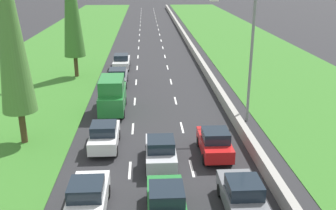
% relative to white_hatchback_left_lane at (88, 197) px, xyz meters
% --- Properties ---
extents(ground_plane, '(300.00, 300.00, 0.00)m').
position_rel_white_hatchback_left_lane_xyz_m(ground_plane, '(3.50, 42.90, -0.84)').
color(ground_plane, '#28282B').
rests_on(ground_plane, ground).
extents(grass_verge_left, '(14.00, 140.00, 0.04)m').
position_rel_white_hatchback_left_lane_xyz_m(grass_verge_left, '(-9.15, 42.90, -0.82)').
color(grass_verge_left, '#387528').
rests_on(grass_verge_left, ground).
extents(grass_verge_right, '(14.00, 140.00, 0.04)m').
position_rel_white_hatchback_left_lane_xyz_m(grass_verge_right, '(17.85, 42.90, -0.82)').
color(grass_verge_right, '#387528').
rests_on(grass_verge_right, ground).
extents(median_barrier, '(0.44, 120.00, 0.85)m').
position_rel_white_hatchback_left_lane_xyz_m(median_barrier, '(9.20, 42.90, -0.41)').
color(median_barrier, '#9E9B93').
rests_on(median_barrier, ground).
extents(lane_markings, '(3.64, 116.00, 0.01)m').
position_rel_white_hatchback_left_lane_xyz_m(lane_markings, '(3.50, 42.90, -0.83)').
color(lane_markings, white).
rests_on(lane_markings, ground).
extents(white_hatchback_left_lane, '(1.74, 3.90, 1.72)m').
position_rel_white_hatchback_left_lane_xyz_m(white_hatchback_left_lane, '(0.00, 0.00, 0.00)').
color(white_hatchback_left_lane, white).
rests_on(white_hatchback_left_lane, ground).
extents(green_hatchback_centre_lane, '(1.74, 3.90, 1.72)m').
position_rel_white_hatchback_left_lane_xyz_m(green_hatchback_centre_lane, '(3.56, -0.64, 0.00)').
color(green_hatchback_centre_lane, '#237A33').
rests_on(green_hatchback_centre_lane, ground).
extents(white_hatchback_left_lane_third, '(1.74, 3.90, 1.72)m').
position_rel_white_hatchback_left_lane_xyz_m(white_hatchback_left_lane_third, '(0.09, 6.92, 0.00)').
color(white_hatchback_left_lane_third, white).
rests_on(white_hatchback_left_lane_third, ground).
extents(green_van_left_lane, '(1.96, 4.90, 2.82)m').
position_rel_white_hatchback_left_lane_xyz_m(green_van_left_lane, '(0.10, 13.52, 0.56)').
color(green_van_left_lane, '#237A33').
rests_on(green_van_left_lane, ground).
extents(grey_hatchback_right_lane, '(1.74, 3.90, 1.72)m').
position_rel_white_hatchback_left_lane_xyz_m(grey_hatchback_right_lane, '(7.08, -0.26, 0.00)').
color(grey_hatchback_right_lane, slate).
rests_on(grey_hatchback_right_lane, ground).
extents(grey_sedan_left_lane, '(1.82, 4.50, 1.64)m').
position_rel_white_hatchback_left_lane_xyz_m(grey_sedan_left_lane, '(0.01, 21.01, -0.02)').
color(grey_sedan_left_lane, slate).
rests_on(grey_sedan_left_lane, ground).
extents(red_hatchback_right_lane, '(1.74, 3.90, 1.72)m').
position_rel_white_hatchback_left_lane_xyz_m(red_hatchback_right_lane, '(6.80, 5.49, 0.00)').
color(red_hatchback_right_lane, red).
rests_on(red_hatchback_right_lane, ground).
extents(silver_hatchback_centre_lane_third, '(1.74, 3.90, 1.72)m').
position_rel_white_hatchback_left_lane_xyz_m(silver_hatchback_centre_lane_third, '(3.51, 4.49, 0.00)').
color(silver_hatchback_centre_lane_third, silver).
rests_on(silver_hatchback_centre_lane_third, ground).
extents(white_sedan_left_lane, '(1.82, 4.50, 1.64)m').
position_rel_white_hatchback_left_lane_xyz_m(white_sedan_left_lane, '(-0.00, 27.83, -0.02)').
color(white_sedan_left_lane, white).
rests_on(white_sedan_left_lane, ground).
extents(poplar_tree_second, '(2.16, 2.16, 14.20)m').
position_rel_white_hatchback_left_lane_xyz_m(poplar_tree_second, '(-5.21, 8.02, 7.32)').
color(poplar_tree_second, '#4C3823').
rests_on(poplar_tree_second, ground).
extents(street_light_mast, '(3.20, 0.28, 9.00)m').
position_rel_white_hatchback_left_lane_xyz_m(street_light_mast, '(9.85, 10.99, 4.40)').
color(street_light_mast, gray).
rests_on(street_light_mast, ground).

